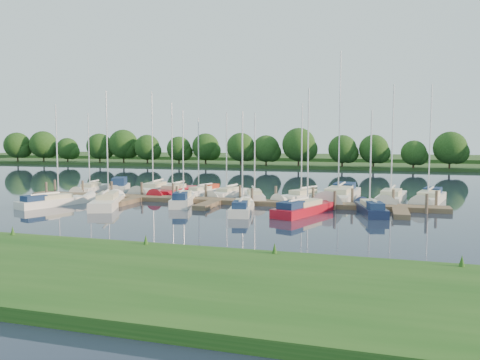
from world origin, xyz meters
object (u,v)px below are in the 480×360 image
(sailboat_n_0, at_px, (91,190))
(motorboat, at_px, (119,188))
(sailboat_s_2, at_px, (183,201))
(sailboat_n_5, at_px, (228,194))
(dock, at_px, (216,202))

(sailboat_n_0, bearing_deg, motorboat, -154.08)
(sailboat_n_0, bearing_deg, sailboat_s_2, 143.96)
(sailboat_s_2, bearing_deg, sailboat_n_5, 58.84)
(dock, height_order, sailboat_s_2, sailboat_s_2)
(sailboat_n_0, xyz_separation_m, sailboat_n_5, (16.01, 0.47, -0.00))
(sailboat_n_0, bearing_deg, dock, 151.99)
(sailboat_n_5, bearing_deg, sailboat_n_0, 11.43)
(motorboat, bearing_deg, sailboat_n_0, 14.62)
(dock, xyz_separation_m, sailboat_s_2, (-2.64, -1.46, 0.14))
(sailboat_n_0, relative_size, sailboat_s_2, 1.02)
(sailboat_s_2, bearing_deg, sailboat_n_0, 139.45)
(dock, relative_size, sailboat_s_2, 4.46)
(dock, relative_size, sailboat_n_5, 4.43)
(sailboat_n_5, bearing_deg, motorboat, 3.83)
(motorboat, height_order, sailboat_s_2, sailboat_s_2)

